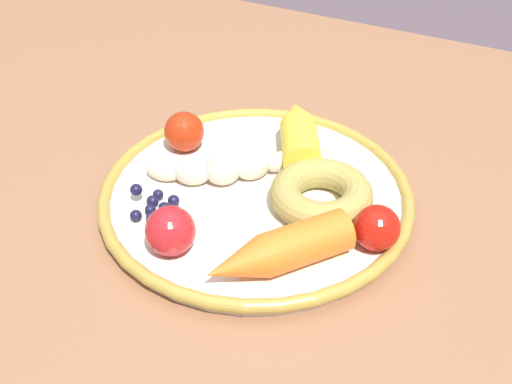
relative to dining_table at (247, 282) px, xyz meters
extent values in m
cube|color=#966445|center=(0.00, 0.00, 0.06)|extent=(1.26, 0.94, 0.03)
cube|color=#93604B|center=(0.57, -0.41, -0.30)|extent=(0.05, 0.05, 0.70)
cylinder|color=white|center=(0.01, -0.03, 0.08)|extent=(0.28, 0.28, 0.01)
torus|color=#AE913B|center=(0.01, -0.03, 0.09)|extent=(0.29, 0.29, 0.01)
ellipsoid|color=beige|center=(0.09, -0.01, 0.10)|extent=(0.04, 0.02, 0.02)
ellipsoid|color=beige|center=(0.07, -0.02, 0.10)|extent=(0.04, 0.04, 0.02)
ellipsoid|color=beige|center=(0.04, -0.03, 0.10)|extent=(0.05, 0.04, 0.03)
ellipsoid|color=beige|center=(0.02, -0.05, 0.10)|extent=(0.04, 0.04, 0.02)
ellipsoid|color=beige|center=(0.00, -0.08, 0.10)|extent=(0.03, 0.04, 0.02)
cylinder|color=orange|center=(-0.07, 0.03, 0.10)|extent=(0.07, 0.08, 0.04)
cone|color=orange|center=(-0.03, 0.08, 0.10)|extent=(0.06, 0.06, 0.04)
cylinder|color=yellow|center=(-0.01, -0.10, 0.11)|extent=(0.06, 0.08, 0.04)
cone|color=yellow|center=(0.02, -0.15, 0.11)|extent=(0.05, 0.06, 0.04)
torus|color=#AC964A|center=(-0.06, -0.04, 0.10)|extent=(0.12, 0.12, 0.03)
sphere|color=#191638|center=(0.08, 0.05, 0.09)|extent=(0.01, 0.01, 0.01)
sphere|color=#191638|center=(0.07, 0.03, 0.09)|extent=(0.01, 0.01, 0.01)
sphere|color=#191638|center=(0.07, 0.05, 0.09)|extent=(0.01, 0.01, 0.01)
sphere|color=#191638|center=(0.08, 0.04, 0.09)|extent=(0.01, 0.01, 0.01)
sphere|color=#191638|center=(0.08, 0.02, 0.09)|extent=(0.01, 0.01, 0.01)
sphere|color=#191638|center=(0.08, 0.03, 0.09)|extent=(0.01, 0.01, 0.01)
sphere|color=#191638|center=(0.06, 0.02, 0.09)|extent=(0.01, 0.01, 0.01)
sphere|color=#191638|center=(0.10, 0.03, 0.10)|extent=(0.01, 0.01, 0.01)
sphere|color=#191638|center=(0.05, 0.04, 0.10)|extent=(0.01, 0.01, 0.01)
sphere|color=red|center=(0.03, 0.07, 0.11)|extent=(0.04, 0.04, 0.04)
sphere|color=#BA2B10|center=(0.10, -0.07, 0.11)|extent=(0.04, 0.04, 0.04)
sphere|color=red|center=(-0.12, -0.01, 0.11)|extent=(0.04, 0.04, 0.04)
camera|label=1|loc=(-0.20, 0.38, 0.45)|focal=44.19mm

